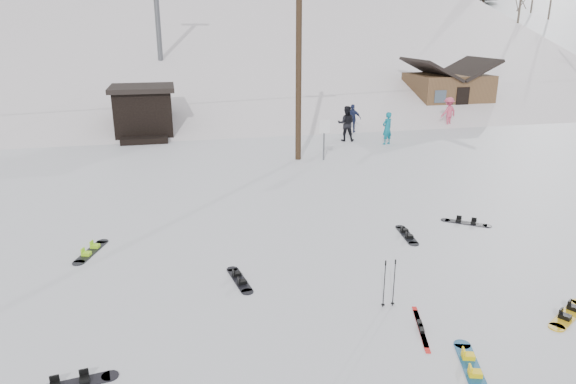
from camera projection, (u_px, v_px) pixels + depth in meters
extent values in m
plane|color=white|center=(371.00, 336.00, 10.17)|extent=(200.00, 200.00, 0.00)
cube|color=white|center=(204.00, 173.00, 64.86)|extent=(60.00, 85.24, 65.97)
cube|color=white|center=(495.00, 159.00, 67.98)|extent=(45.66, 93.98, 54.59)
cylinder|color=#3A2819|center=(299.00, 58.00, 22.17)|extent=(0.26, 0.26, 9.00)
cylinder|color=#595B60|center=(324.00, 141.00, 23.15)|extent=(0.07, 0.07, 1.80)
cube|color=white|center=(324.00, 127.00, 22.91)|extent=(0.50, 0.04, 0.60)
cube|color=black|center=(144.00, 113.00, 28.18)|extent=(3.00, 3.00, 2.50)
cube|color=black|center=(142.00, 88.00, 27.76)|extent=(3.40, 3.40, 0.25)
cube|color=black|center=(145.00, 140.00, 26.86)|extent=(2.40, 1.20, 0.30)
cylinder|color=#595B60|center=(157.00, 4.00, 34.88)|extent=(0.36, 0.36, 8.00)
cube|color=brown|center=(447.00, 94.00, 35.18)|extent=(5.00, 4.00, 2.70)
cube|color=black|center=(431.00, 69.00, 34.36)|extent=(2.69, 4.40, 1.43)
cube|color=black|center=(467.00, 68.00, 34.94)|extent=(2.69, 4.40, 1.43)
cube|color=black|center=(462.00, 102.00, 33.38)|extent=(0.90, 0.06, 1.90)
cube|color=#165990|center=(471.00, 367.00, 9.21)|extent=(0.72, 1.40, 0.03)
cylinder|color=#165990|center=(462.00, 345.00, 9.86)|extent=(0.31, 0.31, 0.03)
cube|color=yellow|center=(468.00, 356.00, 9.43)|extent=(0.27, 0.23, 0.09)
cube|color=yellow|center=(475.00, 373.00, 8.96)|extent=(0.27, 0.23, 0.09)
cube|color=red|center=(421.00, 330.00, 10.33)|extent=(0.54, 1.47, 0.02)
cube|color=black|center=(422.00, 329.00, 10.31)|extent=(0.15, 0.28, 0.07)
cube|color=red|center=(420.00, 326.00, 10.47)|extent=(0.54, 1.47, 0.02)
cube|color=black|center=(420.00, 324.00, 10.46)|extent=(0.15, 0.28, 0.07)
cylinder|color=black|center=(384.00, 285.00, 11.05)|extent=(0.02, 0.02, 1.08)
cylinder|color=black|center=(383.00, 305.00, 11.20)|extent=(0.08, 0.08, 0.01)
cylinder|color=black|center=(386.00, 263.00, 10.89)|extent=(0.03, 0.03, 0.10)
cylinder|color=black|center=(394.00, 284.00, 11.10)|extent=(0.02, 0.02, 1.08)
cylinder|color=black|center=(393.00, 303.00, 11.25)|extent=(0.08, 0.08, 0.01)
cylinder|color=black|center=(396.00, 262.00, 10.93)|extent=(0.03, 0.03, 0.10)
cylinder|color=black|center=(110.00, 376.00, 8.98)|extent=(0.30, 0.30, 0.03)
cube|color=black|center=(84.00, 379.00, 8.82)|extent=(0.19, 0.23, 0.09)
cube|color=black|center=(239.00, 280.00, 12.36)|extent=(0.48, 1.27, 0.03)
cylinder|color=black|center=(232.00, 269.00, 12.91)|extent=(0.29, 0.29, 0.03)
cylinder|color=black|center=(247.00, 292.00, 11.82)|extent=(0.29, 0.29, 0.03)
cube|color=black|center=(237.00, 274.00, 12.55)|extent=(0.23, 0.18, 0.08)
cube|color=black|center=(242.00, 282.00, 12.15)|extent=(0.23, 0.18, 0.08)
cube|color=black|center=(91.00, 252.00, 13.91)|extent=(0.75, 1.41, 0.03)
cylinder|color=black|center=(103.00, 242.00, 14.56)|extent=(0.32, 0.32, 0.03)
cylinder|color=black|center=(78.00, 263.00, 13.25)|extent=(0.32, 0.32, 0.03)
cube|color=#A6F71D|center=(95.00, 246.00, 14.12)|extent=(0.27, 0.23, 0.09)
cube|color=#A6F71D|center=(86.00, 254.00, 13.65)|extent=(0.27, 0.23, 0.09)
cube|color=black|center=(466.00, 223.00, 15.93)|extent=(1.16, 0.97, 0.03)
cylinder|color=black|center=(487.00, 226.00, 15.69)|extent=(0.28, 0.28, 0.03)
cylinder|color=black|center=(445.00, 220.00, 16.17)|extent=(0.28, 0.28, 0.03)
cube|color=black|center=(474.00, 222.00, 15.83)|extent=(0.24, 0.25, 0.08)
cube|color=black|center=(459.00, 220.00, 16.00)|extent=(0.24, 0.25, 0.08)
cube|color=yellow|center=(569.00, 314.00, 10.89)|extent=(1.36, 1.00, 0.03)
cylinder|color=yellow|center=(557.00, 327.00, 10.43)|extent=(0.32, 0.32, 0.03)
cube|color=black|center=(573.00, 308.00, 11.04)|extent=(0.27, 0.28, 0.09)
cube|color=black|center=(565.00, 316.00, 10.70)|extent=(0.27, 0.28, 0.09)
cube|color=black|center=(407.00, 235.00, 15.01)|extent=(0.45, 1.29, 0.03)
cylinder|color=black|center=(400.00, 227.00, 15.61)|extent=(0.29, 0.29, 0.03)
cylinder|color=black|center=(414.00, 244.00, 14.41)|extent=(0.29, 0.29, 0.03)
cube|color=black|center=(404.00, 230.00, 15.21)|extent=(0.23, 0.18, 0.08)
cube|color=black|center=(409.00, 236.00, 14.77)|extent=(0.23, 0.18, 0.08)
imported|color=#0C6C81|center=(387.00, 128.00, 26.27)|extent=(0.71, 0.60, 1.66)
imported|color=black|center=(346.00, 124.00, 27.03)|extent=(1.07, 0.93, 1.85)
imported|color=#CC4865|center=(448.00, 112.00, 30.90)|extent=(1.29, 0.99, 1.76)
imported|color=#1C2346|center=(353.00, 119.00, 29.15)|extent=(1.02, 0.78, 1.62)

